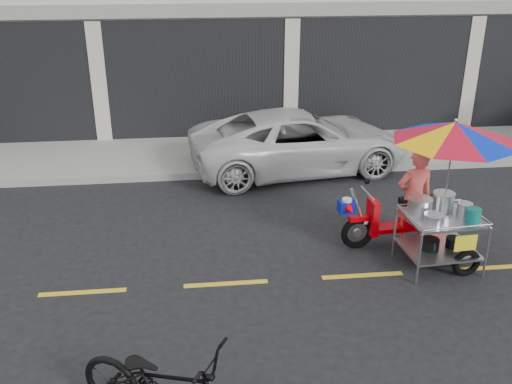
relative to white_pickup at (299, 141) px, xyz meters
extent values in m
plane|color=black|center=(0.16, -4.36, -0.64)|extent=(90.00, 90.00, 0.00)
cube|color=gray|center=(0.16, 1.14, -0.57)|extent=(45.00, 3.00, 0.15)
cube|color=black|center=(0.16, 2.11, 0.81)|extent=(35.28, 0.06, 2.90)
cube|color=gray|center=(0.16, 2.09, 2.46)|extent=(36.00, 0.12, 0.30)
cube|color=gold|center=(0.16, -4.36, -0.64)|extent=(42.00, 0.10, 0.01)
imported|color=silver|center=(0.00, 0.00, 0.00)|extent=(4.87, 2.77, 1.28)
torus|color=black|center=(0.30, -3.52, -0.38)|extent=(0.54, 0.14, 0.54)
torus|color=black|center=(1.71, -3.42, -0.38)|extent=(0.54, 0.14, 0.54)
cylinder|color=#9EA0A5|center=(0.30, -3.52, -0.38)|extent=(0.14, 0.07, 0.13)
cylinder|color=#9EA0A5|center=(1.71, -3.42, -0.38)|extent=(0.14, 0.07, 0.13)
cube|color=#D20009|center=(0.30, -3.52, -0.12)|extent=(0.31, 0.14, 0.08)
cylinder|color=#9EA0A5|center=(0.30, -3.52, 0.02)|extent=(0.35, 0.07, 0.76)
cube|color=#D20009|center=(0.53, -3.51, -0.12)|extent=(0.14, 0.33, 0.57)
cube|color=#D20009|center=(0.96, -3.47, -0.34)|extent=(0.77, 0.32, 0.08)
cube|color=#D20009|center=(1.38, -3.44, -0.12)|extent=(0.72, 0.30, 0.38)
cube|color=black|center=(1.29, -3.45, 0.10)|extent=(0.63, 0.27, 0.09)
cylinder|color=#9EA0A5|center=(0.41, -3.51, 0.30)|extent=(0.07, 0.52, 0.03)
sphere|color=black|center=(0.45, -3.32, 0.42)|extent=(0.09, 0.09, 0.09)
cylinder|color=white|center=(0.41, -3.51, -0.19)|extent=(0.12, 0.12, 0.05)
cube|color=#0A148C|center=(0.09, -3.54, 0.10)|extent=(0.26, 0.23, 0.19)
cylinder|color=white|center=(0.09, -3.54, 0.21)|extent=(0.16, 0.16, 0.05)
cone|color=#D20009|center=(0.10, -3.70, 0.12)|extent=(0.18, 0.22, 0.17)
torus|color=black|center=(1.65, -4.51, -0.43)|extent=(0.44, 0.13, 0.43)
cylinder|color=#9EA0A5|center=(0.86, -4.67, -0.24)|extent=(0.04, 0.04, 0.80)
cylinder|color=#9EA0A5|center=(0.79, -3.82, -0.24)|extent=(0.04, 0.04, 0.80)
cylinder|color=#9EA0A5|center=(1.89, -4.59, -0.24)|extent=(0.04, 0.04, 0.80)
cylinder|color=#9EA0A5|center=(1.83, -3.74, -0.24)|extent=(0.04, 0.04, 0.80)
cube|color=#9EA0A5|center=(1.34, -4.20, -0.36)|extent=(1.10, 0.92, 0.03)
cube|color=#9EA0A5|center=(1.34, -4.20, 0.16)|extent=(1.10, 0.92, 0.04)
cylinder|color=#9EA0A5|center=(1.37, -4.63, 0.22)|extent=(1.04, 0.10, 0.02)
cylinder|color=#9EA0A5|center=(1.31, -3.78, 0.22)|extent=(1.04, 0.10, 0.02)
cylinder|color=#9EA0A5|center=(0.82, -4.24, 0.22)|extent=(0.09, 0.85, 0.02)
cylinder|color=#9EA0A5|center=(1.86, -4.17, 0.22)|extent=(0.09, 0.85, 0.02)
cylinder|color=#9EA0A5|center=(1.31, -3.78, -0.36)|extent=(0.09, 0.71, 0.04)
cylinder|color=#9EA0A5|center=(1.31, -3.78, 0.12)|extent=(0.09, 0.71, 0.04)
cube|color=yellow|center=(1.52, -4.65, -0.03)|extent=(0.33, 0.04, 0.24)
cylinder|color=#B7B7BC|center=(1.05, -4.04, 0.29)|extent=(0.38, 0.38, 0.21)
cylinder|color=#B7B7BC|center=(1.42, -3.99, 0.31)|extent=(0.34, 0.34, 0.26)
cylinder|color=#B7B7BC|center=(1.70, -4.13, 0.25)|extent=(0.23, 0.23, 0.14)
cylinder|color=#B7B7BC|center=(1.12, -4.39, 0.24)|extent=(0.29, 0.29, 0.12)
cylinder|color=#106867|center=(1.69, -4.41, 0.29)|extent=(0.22, 0.22, 0.21)
cylinder|color=black|center=(1.20, -4.21, -0.26)|extent=(0.28, 0.28, 0.17)
cylinder|color=black|center=(1.58, -4.19, -0.27)|extent=(0.24, 0.24, 0.15)
cylinder|color=#9EA0A5|center=(1.38, -4.11, 0.87)|extent=(0.02, 0.02, 1.42)
sphere|color=#9EA0A5|center=(1.38, -4.11, 1.60)|extent=(0.06, 0.06, 0.06)
imported|color=#EC534B|center=(1.19, -3.46, 0.16)|extent=(0.61, 0.43, 1.60)
camera|label=1|loc=(-2.19, -11.31, 3.81)|focal=40.00mm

